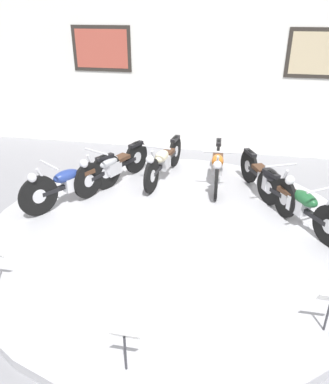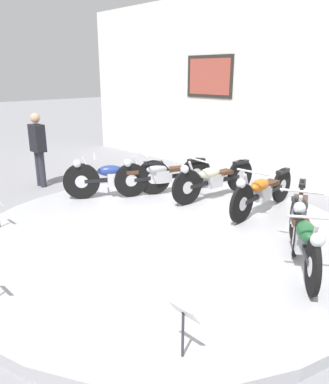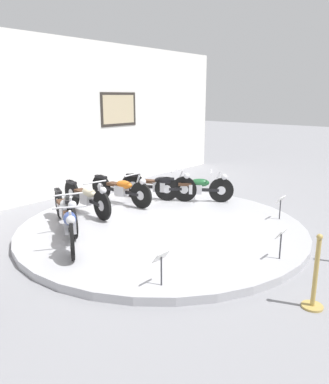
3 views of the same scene
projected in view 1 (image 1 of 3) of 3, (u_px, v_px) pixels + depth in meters
name	position (u px, v px, depth m)	size (l,w,h in m)	color
ground_plane	(174.00, 235.00, 5.82)	(60.00, 60.00, 0.00)	gray
display_platform	(174.00, 232.00, 5.79)	(5.78, 5.78, 0.14)	#ADADB2
back_wall	(206.00, 60.00, 8.35)	(14.00, 0.22, 4.19)	white
motorcycle_blue	(72.00, 180.00, 6.36)	(1.14, 1.73, 0.81)	black
motorcycle_silver	(112.00, 166.00, 6.98)	(0.84, 1.86, 0.80)	black
motorcycle_cream	(163.00, 160.00, 7.23)	(0.54, 1.98, 0.80)	black
motorcycle_orange	(217.00, 165.00, 7.04)	(0.54, 1.97, 0.79)	black
motorcycle_black	(267.00, 178.00, 6.48)	(0.88, 1.83, 0.79)	black
motorcycle_green	(299.00, 202.00, 5.72)	(1.16, 1.64, 0.78)	black
info_placard_front_centre	(124.00, 341.00, 3.37)	(0.26, 0.11, 0.51)	#333338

